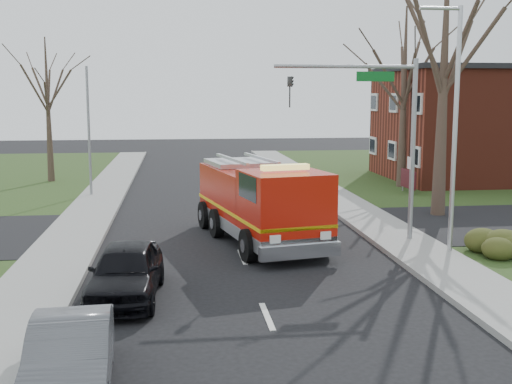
{
  "coord_description": "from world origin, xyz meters",
  "views": [
    {
      "loc": [
        -2.18,
        -21.23,
        5.49
      ],
      "look_at": [
        0.67,
        1.62,
        2.0
      ],
      "focal_mm": 45.0,
      "sensor_mm": 36.0,
      "label": 1
    }
  ],
  "objects": [
    {
      "name": "bare_tree_far",
      "position": [
        11.0,
        15.0,
        6.49
      ],
      "size": [
        5.25,
        5.25,
        10.5
      ],
      "color": "#392A22",
      "rests_on": "ground"
    },
    {
      "name": "hedge_corner",
      "position": [
        9.0,
        -1.0,
        0.58
      ],
      "size": [
        2.8,
        2.0,
        0.9
      ],
      "primitive_type": "ellipsoid",
      "color": "#2E3413",
      "rests_on": "lawn_right"
    },
    {
      "name": "utility_pole_far",
      "position": [
        -6.8,
        14.0,
        3.5
      ],
      "size": [
        0.14,
        0.14,
        7.0
      ],
      "primitive_type": "cylinder",
      "color": "gray",
      "rests_on": "ground"
    },
    {
      "name": "bare_tree_near",
      "position": [
        9.5,
        6.0,
        7.41
      ],
      "size": [
        6.0,
        6.0,
        12.0
      ],
      "color": "#392A22",
      "rests_on": "ground"
    },
    {
      "name": "health_center_sign",
      "position": [
        10.5,
        12.5,
        0.88
      ],
      "size": [
        0.12,
        2.0,
        1.4
      ],
      "color": "#461017",
      "rests_on": "ground"
    },
    {
      "name": "traffic_signal_mast",
      "position": [
        5.21,
        1.5,
        4.71
      ],
      "size": [
        5.29,
        0.18,
        6.8
      ],
      "color": "gray",
      "rests_on": "ground"
    },
    {
      "name": "bare_tree_left",
      "position": [
        -10.0,
        20.0,
        5.56
      ],
      "size": [
        4.5,
        4.5,
        9.0
      ],
      "color": "#392A22",
      "rests_on": "ground"
    },
    {
      "name": "sidewalk_right",
      "position": [
        6.2,
        0.0,
        0.07
      ],
      "size": [
        2.4,
        80.0,
        0.15
      ],
      "primitive_type": "cube",
      "color": "gray",
      "rests_on": "ground"
    },
    {
      "name": "parked_car_gray",
      "position": [
        -4.2,
        -9.63,
        0.69
      ],
      "size": [
        1.74,
        4.29,
        1.39
      ],
      "primitive_type": "imported",
      "rotation": [
        0.0,
        0.0,
        0.07
      ],
      "color": "#515358",
      "rests_on": "ground"
    },
    {
      "name": "parked_car_maroon",
      "position": [
        -3.59,
        -4.08,
        0.77
      ],
      "size": [
        2.11,
        4.61,
        1.53
      ],
      "primitive_type": "imported",
      "rotation": [
        0.0,
        0.0,
        -0.07
      ],
      "color": "black",
      "rests_on": "ground"
    },
    {
      "name": "ground",
      "position": [
        0.0,
        0.0,
        0.0
      ],
      "size": [
        120.0,
        120.0,
        0.0
      ],
      "primitive_type": "plane",
      "color": "black",
      "rests_on": "ground"
    },
    {
      "name": "fire_engine",
      "position": [
        0.91,
        2.14,
        1.45
      ],
      "size": [
        4.35,
        8.33,
        3.2
      ],
      "rotation": [
        0.0,
        0.0,
        0.2
      ],
      "color": "#AD1407",
      "rests_on": "ground"
    },
    {
      "name": "brick_building",
      "position": [
        19.0,
        18.0,
        3.66
      ],
      "size": [
        15.4,
        10.4,
        7.25
      ],
      "color": "maroon",
      "rests_on": "ground"
    },
    {
      "name": "sidewalk_left",
      "position": [
        -6.2,
        0.0,
        0.07
      ],
      "size": [
        2.4,
        80.0,
        0.15
      ],
      "primitive_type": "cube",
      "color": "gray",
      "rests_on": "ground"
    },
    {
      "name": "streetlight_pole",
      "position": [
        7.14,
        -0.5,
        4.55
      ],
      "size": [
        1.48,
        0.16,
        8.4
      ],
      "color": "#B7BABF",
      "rests_on": "ground"
    }
  ]
}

